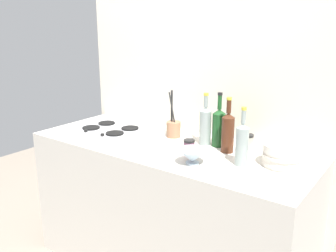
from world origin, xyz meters
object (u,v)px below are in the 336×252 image
object	(u,v)px
wine_bottle_mid_left	(219,127)
utensil_crock	(173,128)
mixing_bowl	(193,156)
condiment_jar_rear	(247,141)
plate_stack	(283,155)
wine_bottle_rightmost	(205,125)
condiment_jar_front	(189,147)
wine_bottle_mid_right	(242,143)
wine_bottle_leftmost	(228,131)
stovetop_hob	(111,130)

from	to	relation	value
wine_bottle_mid_left	utensil_crock	xyz separation A→B (m)	(-0.33, -0.01, -0.06)
mixing_bowl	condiment_jar_rear	bearing A→B (deg)	72.92
mixing_bowl	condiment_jar_rear	world-z (taller)	condiment_jar_rear
plate_stack	utensil_crock	world-z (taller)	utensil_crock
plate_stack	wine_bottle_rightmost	xyz separation A→B (m)	(-0.52, 0.07, 0.07)
mixing_bowl	condiment_jar_front	size ratio (longest dim) A/B	1.92
plate_stack	utensil_crock	distance (m)	0.77
wine_bottle_rightmost	wine_bottle_mid_right	bearing A→B (deg)	-29.25
wine_bottle_leftmost	wine_bottle_mid_right	size ratio (longest dim) A/B	1.03
wine_bottle_mid_right	condiment_jar_front	bearing A→B (deg)	-177.56
stovetop_hob	condiment_jar_front	world-z (taller)	condiment_jar_front
wine_bottle_mid_left	wine_bottle_mid_right	world-z (taller)	wine_bottle_mid_left
wine_bottle_mid_left	condiment_jar_rear	distance (m)	0.19
wine_bottle_rightmost	mixing_bowl	xyz separation A→B (m)	(0.11, -0.32, -0.08)
wine_bottle_leftmost	wine_bottle_mid_left	world-z (taller)	wine_bottle_mid_left
wine_bottle_mid_right	utensil_crock	size ratio (longest dim) A/B	1.01
plate_stack	condiment_jar_front	size ratio (longest dim) A/B	2.62
wine_bottle_mid_right	stovetop_hob	bearing A→B (deg)	178.15
condiment_jar_front	utensil_crock	bearing A→B (deg)	140.86
wine_bottle_leftmost	mixing_bowl	xyz separation A→B (m)	(-0.06, -0.28, -0.08)
plate_stack	wine_bottle_rightmost	world-z (taller)	wine_bottle_rightmost
wine_bottle_mid_right	wine_bottle_mid_left	bearing A→B (deg)	140.26
wine_bottle_leftmost	plate_stack	bearing A→B (deg)	-4.18
condiment_jar_rear	plate_stack	bearing A→B (deg)	-29.91
stovetop_hob	mixing_bowl	size ratio (longest dim) A/B	2.83
condiment_jar_rear	utensil_crock	bearing A→B (deg)	-171.23
stovetop_hob	mixing_bowl	bearing A→B (deg)	-12.34
mixing_bowl	condiment_jar_front	xyz separation A→B (m)	(-0.10, 0.13, -0.00)
utensil_crock	condiment_jar_front	bearing A→B (deg)	-39.14
mixing_bowl	condiment_jar_front	world-z (taller)	condiment_jar_front
wine_bottle_mid_left	wine_bottle_mid_right	bearing A→B (deg)	-39.74
plate_stack	condiment_jar_rear	size ratio (longest dim) A/B	2.54
wine_bottle_leftmost	wine_bottle_rightmost	bearing A→B (deg)	165.93
utensil_crock	wine_bottle_rightmost	bearing A→B (deg)	-3.02
mixing_bowl	wine_bottle_mid_left	bearing A→B (deg)	95.28
stovetop_hob	wine_bottle_rightmost	xyz separation A→B (m)	(0.67, 0.15, 0.11)
wine_bottle_rightmost	plate_stack	bearing A→B (deg)	-7.62
stovetop_hob	wine_bottle_leftmost	distance (m)	0.86
stovetop_hob	wine_bottle_mid_right	bearing A→B (deg)	-1.85
plate_stack	utensil_crock	size ratio (longest dim) A/B	0.70
stovetop_hob	wine_bottle_leftmost	world-z (taller)	wine_bottle_leftmost
utensil_crock	condiment_jar_front	xyz separation A→B (m)	(0.26, -0.21, -0.02)
stovetop_hob	plate_stack	distance (m)	1.19
stovetop_hob	wine_bottle_leftmost	bearing A→B (deg)	7.37
wine_bottle_leftmost	utensil_crock	xyz separation A→B (m)	(-0.43, 0.06, -0.06)
condiment_jar_front	plate_stack	bearing A→B (deg)	14.49
wine_bottle_leftmost	wine_bottle_mid_left	bearing A→B (deg)	145.03
mixing_bowl	wine_bottle_mid_right	bearing A→B (deg)	32.57
plate_stack	condiment_jar_front	distance (m)	0.52
wine_bottle_rightmost	utensil_crock	size ratio (longest dim) A/B	1.04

